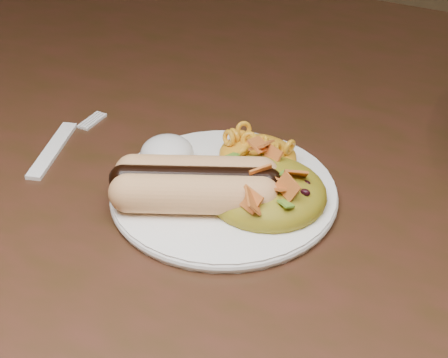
% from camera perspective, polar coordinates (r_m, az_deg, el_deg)
% --- Properties ---
extents(table, '(1.60, 0.90, 0.75)m').
position_cam_1_polar(table, '(0.72, 6.85, -4.75)').
color(table, '#401D17').
rests_on(table, floor).
extents(plate, '(0.25, 0.25, 0.01)m').
position_cam_1_polar(plate, '(0.61, 0.00, -1.17)').
color(plate, white).
rests_on(plate, table).
extents(hotdog, '(0.12, 0.11, 0.03)m').
position_cam_1_polar(hotdog, '(0.58, -2.38, -0.36)').
color(hotdog, '#FFA162').
rests_on(hotdog, plate).
extents(mac_and_cheese, '(0.09, 0.09, 0.03)m').
position_cam_1_polar(mac_and_cheese, '(0.64, 2.85, 2.77)').
color(mac_and_cheese, yellow).
rests_on(mac_and_cheese, plate).
extents(sour_cream, '(0.07, 0.07, 0.03)m').
position_cam_1_polar(sour_cream, '(0.64, -4.79, 2.71)').
color(sour_cream, white).
rests_on(sour_cream, plate).
extents(taco_salad, '(0.11, 0.10, 0.05)m').
position_cam_1_polar(taco_salad, '(0.59, 3.55, -0.22)').
color(taco_salad, '#BD7305').
rests_on(taco_salad, plate).
extents(fork, '(0.06, 0.14, 0.00)m').
position_cam_1_polar(fork, '(0.70, -14.06, 2.37)').
color(fork, white).
rests_on(fork, table).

